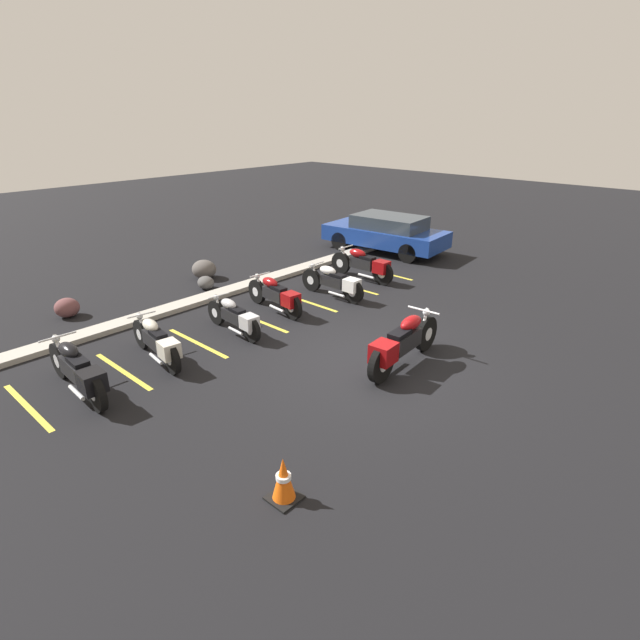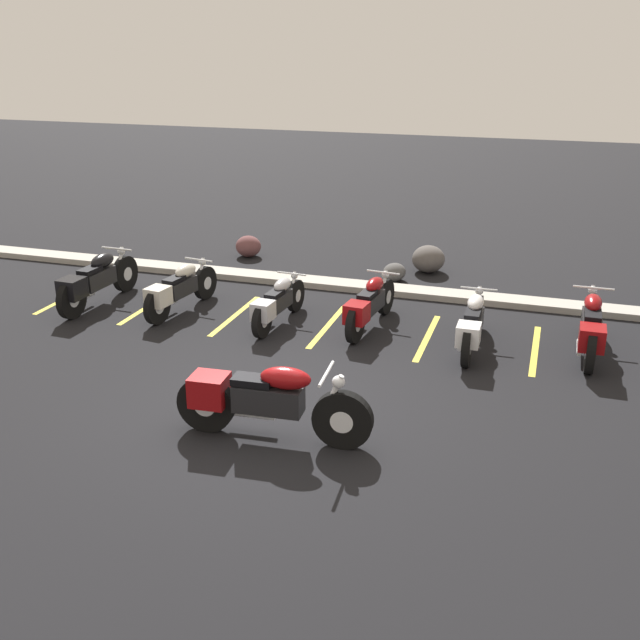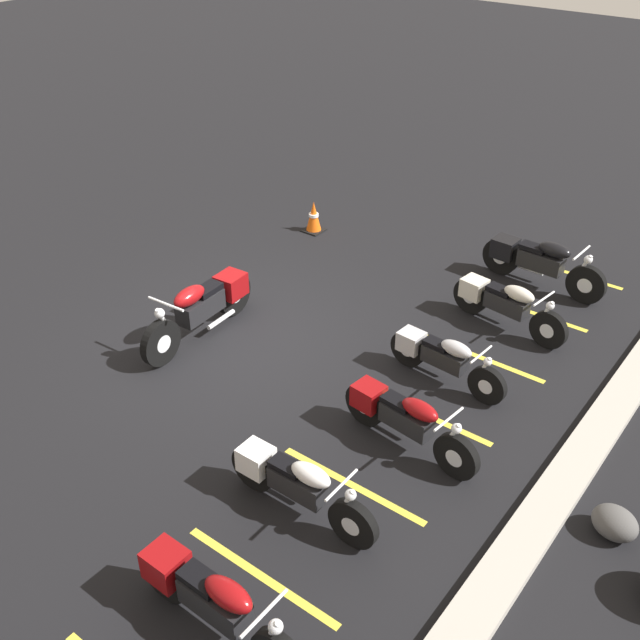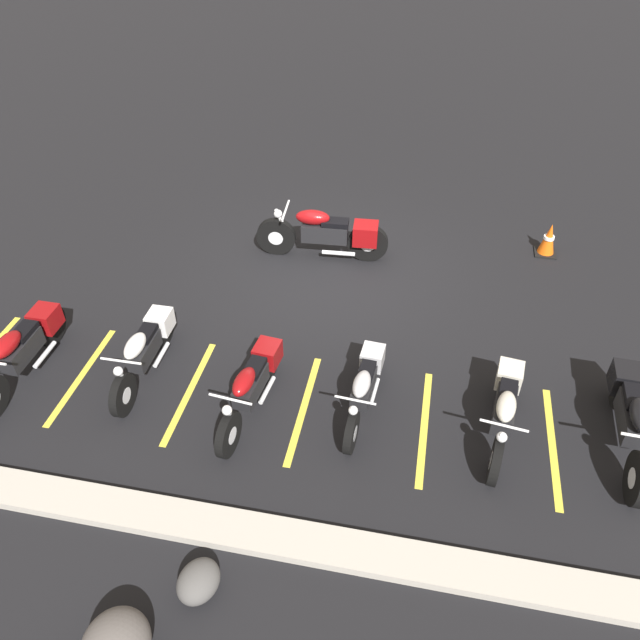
{
  "view_description": "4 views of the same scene",
  "coord_description": "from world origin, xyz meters",
  "px_view_note": "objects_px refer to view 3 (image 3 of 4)",
  "views": [
    {
      "loc": [
        -7.25,
        -5.29,
        4.66
      ],
      "look_at": [
        -0.85,
        0.58,
        1.0
      ],
      "focal_mm": 28.0,
      "sensor_mm": 36.0,
      "label": 1
    },
    {
      "loc": [
        3.36,
        -8.11,
        4.63
      ],
      "look_at": [
        0.22,
        1.73,
        0.71
      ],
      "focal_mm": 42.0,
      "sensor_mm": 36.0,
      "label": 2
    },
    {
      "loc": [
        7.15,
        7.03,
        6.72
      ],
      "look_at": [
        -0.06,
        1.52,
        0.91
      ],
      "focal_mm": 42.0,
      "sensor_mm": 36.0,
      "label": 3
    },
    {
      "loc": [
        -1.54,
        9.15,
        6.67
      ],
      "look_at": [
        -0.17,
        2.27,
        0.82
      ],
      "focal_mm": 35.0,
      "sensor_mm": 36.0,
      "label": 4
    }
  ],
  "objects_px": {
    "parked_bike_0": "(537,261)",
    "parked_bike_5": "(210,599)",
    "landscape_rock_2": "(615,523)",
    "traffic_cone": "(314,217)",
    "motorcycle_maroon_featured": "(204,306)",
    "parked_bike_3": "(403,418)",
    "parked_bike_1": "(504,303)",
    "parked_bike_4": "(294,483)",
    "parked_bike_2": "(441,357)"
  },
  "relations": [
    {
      "from": "parked_bike_2",
      "to": "parked_bike_4",
      "type": "xyz_separation_m",
      "value": [
        3.29,
        -0.09,
        0.03
      ]
    },
    {
      "from": "parked_bike_5",
      "to": "parked_bike_4",
      "type": "bearing_deg",
      "value": 102.22
    },
    {
      "from": "parked_bike_3",
      "to": "parked_bike_4",
      "type": "distance_m",
      "value": 1.8
    },
    {
      "from": "parked_bike_2",
      "to": "parked_bike_3",
      "type": "height_order",
      "value": "parked_bike_3"
    },
    {
      "from": "motorcycle_maroon_featured",
      "to": "parked_bike_0",
      "type": "height_order",
      "value": "motorcycle_maroon_featured"
    },
    {
      "from": "traffic_cone",
      "to": "motorcycle_maroon_featured",
      "type": "bearing_deg",
      "value": 12.97
    },
    {
      "from": "parked_bike_0",
      "to": "parked_bike_4",
      "type": "distance_m",
      "value": 6.8
    },
    {
      "from": "parked_bike_2",
      "to": "parked_bike_4",
      "type": "height_order",
      "value": "parked_bike_4"
    },
    {
      "from": "parked_bike_1",
      "to": "parked_bike_2",
      "type": "height_order",
      "value": "parked_bike_1"
    },
    {
      "from": "parked_bike_1",
      "to": "parked_bike_3",
      "type": "xyz_separation_m",
      "value": [
        3.43,
        0.23,
        0.0
      ]
    },
    {
      "from": "parked_bike_2",
      "to": "parked_bike_4",
      "type": "relative_size",
      "value": 0.93
    },
    {
      "from": "traffic_cone",
      "to": "landscape_rock_2",
      "type": "bearing_deg",
      "value": 60.97
    },
    {
      "from": "parked_bike_4",
      "to": "parked_bike_3",
      "type": "bearing_deg",
      "value": 77.08
    },
    {
      "from": "parked_bike_3",
      "to": "landscape_rock_2",
      "type": "distance_m",
      "value": 2.77
    },
    {
      "from": "motorcycle_maroon_featured",
      "to": "landscape_rock_2",
      "type": "relative_size",
      "value": 4.58
    },
    {
      "from": "motorcycle_maroon_featured",
      "to": "landscape_rock_2",
      "type": "bearing_deg",
      "value": 84.75
    },
    {
      "from": "motorcycle_maroon_featured",
      "to": "parked_bike_4",
      "type": "bearing_deg",
      "value": 55.64
    },
    {
      "from": "parked_bike_0",
      "to": "landscape_rock_2",
      "type": "xyz_separation_m",
      "value": [
        4.88,
        3.12,
        -0.3
      ]
    },
    {
      "from": "parked_bike_0",
      "to": "parked_bike_1",
      "type": "xyz_separation_m",
      "value": [
        1.61,
        0.13,
        -0.05
      ]
    },
    {
      "from": "landscape_rock_2",
      "to": "parked_bike_2",
      "type": "bearing_deg",
      "value": -114.13
    },
    {
      "from": "landscape_rock_2",
      "to": "parked_bike_0",
      "type": "bearing_deg",
      "value": -147.41
    },
    {
      "from": "parked_bike_1",
      "to": "parked_bike_5",
      "type": "distance_m",
      "value": 6.94
    },
    {
      "from": "parked_bike_2",
      "to": "traffic_cone",
      "type": "distance_m",
      "value": 5.39
    },
    {
      "from": "parked_bike_5",
      "to": "parked_bike_0",
      "type": "bearing_deg",
      "value": 92.67
    },
    {
      "from": "motorcycle_maroon_featured",
      "to": "parked_bike_2",
      "type": "relative_size",
      "value": 1.27
    },
    {
      "from": "parked_bike_2",
      "to": "parked_bike_1",
      "type": "bearing_deg",
      "value": 92.09
    },
    {
      "from": "parked_bike_1",
      "to": "traffic_cone",
      "type": "relative_size",
      "value": 3.27
    },
    {
      "from": "motorcycle_maroon_featured",
      "to": "parked_bike_3",
      "type": "relative_size",
      "value": 1.17
    },
    {
      "from": "motorcycle_maroon_featured",
      "to": "traffic_cone",
      "type": "bearing_deg",
      "value": -170.81
    },
    {
      "from": "parked_bike_1",
      "to": "parked_bike_4",
      "type": "bearing_deg",
      "value": -84.08
    },
    {
      "from": "traffic_cone",
      "to": "parked_bike_5",
      "type": "bearing_deg",
      "value": 31.51
    },
    {
      "from": "parked_bike_3",
      "to": "landscape_rock_2",
      "type": "bearing_deg",
      "value": 9.61
    },
    {
      "from": "motorcycle_maroon_featured",
      "to": "parked_bike_5",
      "type": "relative_size",
      "value": 1.1
    },
    {
      "from": "parked_bike_2",
      "to": "landscape_rock_2",
      "type": "distance_m",
      "value": 3.35
    },
    {
      "from": "parked_bike_5",
      "to": "traffic_cone",
      "type": "xyz_separation_m",
      "value": [
        -7.9,
        -4.85,
        -0.17
      ]
    },
    {
      "from": "parked_bike_4",
      "to": "landscape_rock_2",
      "type": "bearing_deg",
      "value": 31.05
    },
    {
      "from": "motorcycle_maroon_featured",
      "to": "parked_bike_5",
      "type": "height_order",
      "value": "motorcycle_maroon_featured"
    },
    {
      "from": "motorcycle_maroon_featured",
      "to": "landscape_rock_2",
      "type": "xyz_separation_m",
      "value": [
        0.17,
        6.68,
        -0.33
      ]
    },
    {
      "from": "parked_bike_2",
      "to": "parked_bike_5",
      "type": "xyz_separation_m",
      "value": [
        5.04,
        0.28,
        0.06
      ]
    },
    {
      "from": "motorcycle_maroon_featured",
      "to": "parked_bike_1",
      "type": "bearing_deg",
      "value": 126.11
    },
    {
      "from": "landscape_rock_2",
      "to": "traffic_cone",
      "type": "relative_size",
      "value": 0.84
    },
    {
      "from": "parked_bike_0",
      "to": "parked_bike_5",
      "type": "xyz_separation_m",
      "value": [
        8.55,
        0.34,
        -0.01
      ]
    },
    {
      "from": "parked_bike_2",
      "to": "parked_bike_4",
      "type": "bearing_deg",
      "value": -87.33
    },
    {
      "from": "motorcycle_maroon_featured",
      "to": "parked_bike_1",
      "type": "distance_m",
      "value": 4.82
    },
    {
      "from": "parked_bike_1",
      "to": "parked_bike_5",
      "type": "xyz_separation_m",
      "value": [
        6.94,
        0.21,
        0.03
      ]
    },
    {
      "from": "parked_bike_3",
      "to": "landscape_rock_2",
      "type": "height_order",
      "value": "parked_bike_3"
    },
    {
      "from": "parked_bike_2",
      "to": "traffic_cone",
      "type": "height_order",
      "value": "parked_bike_2"
    },
    {
      "from": "parked_bike_1",
      "to": "parked_bike_5",
      "type": "relative_size",
      "value": 0.93
    },
    {
      "from": "parked_bike_3",
      "to": "parked_bike_4",
      "type": "bearing_deg",
      "value": -96.33
    },
    {
      "from": "motorcycle_maroon_featured",
      "to": "parked_bike_2",
      "type": "distance_m",
      "value": 3.82
    }
  ]
}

